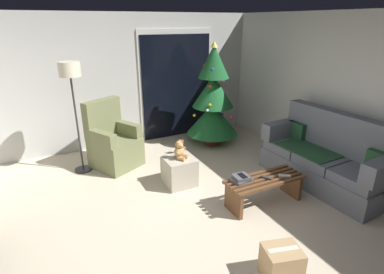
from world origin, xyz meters
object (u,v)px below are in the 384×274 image
(remote_graphite, at_px, (266,178))
(floor_lamp, at_px, (71,80))
(coffee_table, at_px, (264,187))
(teddy_bear_chestnut_by_tree, at_px, (181,148))
(couch, at_px, (326,159))
(book_stack, at_px, (241,178))
(ottoman, at_px, (179,171))
(cell_phone, at_px, (243,176))
(cardboard_box_taped_mid_floor, at_px, (281,264))
(armchair, at_px, (113,143))
(christmas_tree, at_px, (213,101))
(remote_white, at_px, (285,176))
(teddy_bear_honey, at_px, (180,151))

(remote_graphite, relative_size, floor_lamp, 0.09)
(coffee_table, bearing_deg, teddy_bear_chestnut_by_tree, 98.53)
(couch, height_order, floor_lamp, floor_lamp)
(couch, xyz_separation_m, book_stack, (-1.52, 0.05, 0.02))
(remote_graphite, distance_m, teddy_bear_chestnut_by_tree, 2.08)
(floor_lamp, height_order, ottoman, floor_lamp)
(book_stack, relative_size, teddy_bear_chestnut_by_tree, 0.98)
(remote_graphite, xyz_separation_m, cell_phone, (-0.33, 0.09, 0.07))
(cell_phone, relative_size, cardboard_box_taped_mid_floor, 0.35)
(armchair, relative_size, cardboard_box_taped_mid_floor, 2.74)
(christmas_tree, distance_m, armchair, 2.07)
(remote_white, bearing_deg, armchair, 71.88)
(teddy_bear_honey, bearing_deg, coffee_table, -51.45)
(coffee_table, height_order, cell_phone, cell_phone)
(book_stack, distance_m, cell_phone, 0.05)
(couch, distance_m, floor_lamp, 4.02)
(couch, height_order, teddy_bear_honey, couch)
(couch, relative_size, book_stack, 7.08)
(armchair, bearing_deg, book_stack, -59.34)
(remote_white, relative_size, floor_lamp, 0.09)
(floor_lamp, distance_m, cardboard_box_taped_mid_floor, 3.78)
(teddy_bear_chestnut_by_tree, bearing_deg, book_stack, -90.59)
(remote_graphite, distance_m, cardboard_box_taped_mid_floor, 1.33)
(remote_white, height_order, floor_lamp, floor_lamp)
(remote_white, height_order, book_stack, book_stack)
(couch, xyz_separation_m, remote_white, (-0.93, -0.12, -0.00))
(remote_graphite, distance_m, floor_lamp, 3.18)
(coffee_table, height_order, book_stack, book_stack)
(remote_white, distance_m, christmas_tree, 2.37)
(coffee_table, height_order, remote_white, remote_white)
(couch, distance_m, remote_white, 0.94)
(cardboard_box_taped_mid_floor, bearing_deg, teddy_bear_chestnut_by_tree, 82.90)
(book_stack, relative_size, teddy_bear_honey, 0.98)
(cell_phone, height_order, christmas_tree, christmas_tree)
(couch, bearing_deg, teddy_bear_chestnut_by_tree, 127.01)
(book_stack, xyz_separation_m, teddy_bear_chestnut_by_tree, (0.02, 1.94, -0.30))
(couch, xyz_separation_m, teddy_bear_chestnut_by_tree, (-1.50, 1.99, -0.28))
(book_stack, height_order, teddy_bear_chestnut_by_tree, book_stack)
(christmas_tree, height_order, cardboard_box_taped_mid_floor, christmas_tree)
(cell_phone, distance_m, armchair, 2.36)
(teddy_bear_chestnut_by_tree, xyz_separation_m, cardboard_box_taped_mid_floor, (-0.39, -3.14, 0.05))
(book_stack, height_order, armchair, armchair)
(cardboard_box_taped_mid_floor, bearing_deg, remote_graphite, 57.31)
(teddy_bear_honey, bearing_deg, teddy_bear_chestnut_by_tree, 64.69)
(coffee_table, relative_size, cardboard_box_taped_mid_floor, 2.67)
(remote_white, height_order, remote_graphite, same)
(cell_phone, distance_m, christmas_tree, 2.33)
(couch, xyz_separation_m, remote_graphite, (-1.18, -0.05, -0.00))
(remote_white, relative_size, teddy_bear_chestnut_by_tree, 0.55)
(couch, distance_m, cardboard_box_taped_mid_floor, 2.22)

